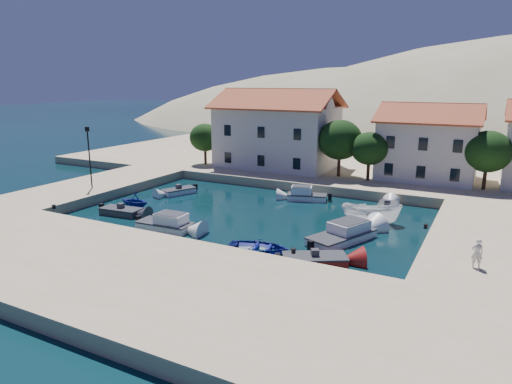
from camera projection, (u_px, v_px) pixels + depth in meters
ground at (184, 251)px, 32.11m from camera, size 400.00×400.00×0.00m
quay_south at (123, 275)px, 26.84m from camera, size 52.00×12.00×1.00m
quay_west at (97, 187)px, 49.21m from camera, size 8.00×20.00×1.00m
quay_north at (359, 163)px, 63.74m from camera, size 80.00×36.00×1.00m
hills at (496, 203)px, 134.50m from camera, size 254.00×176.00×99.00m
building_left at (277, 128)px, 57.49m from camera, size 14.70×9.45×9.70m
building_mid at (429, 141)px, 50.35m from camera, size 10.50×8.40×8.30m
trees at (353, 144)px, 50.79m from camera, size 37.30×5.30×6.45m
lamppost at (89, 152)px, 45.80m from camera, size 0.35×0.25×6.22m
bollards at (245, 226)px, 33.89m from camera, size 29.36×9.56×0.30m
motorboat_grey_sw at (121, 212)px, 40.74m from camera, size 3.85×1.98×1.25m
cabin_cruiser_south at (165, 224)px, 36.64m from camera, size 4.68×2.14×1.60m
rowboat_south at (259, 251)px, 32.02m from camera, size 4.88×3.98×0.89m
motorboat_red_se at (315, 260)px, 29.66m from camera, size 4.50×3.69×1.25m
cabin_cruiser_east at (342, 235)px, 33.96m from camera, size 4.31×6.19×1.60m
boat_east at (371, 223)px, 38.41m from camera, size 5.25×3.01×1.91m
motorboat_white_ne at (387, 208)px, 41.86m from camera, size 1.98×3.74×1.25m
rowboat_west at (135, 207)px, 43.14m from camera, size 3.11×2.70×1.61m
motorboat_white_west at (179, 191)px, 48.19m from camera, size 2.78×3.81×1.25m
cabin_cruiser_north at (307, 196)px, 45.70m from camera, size 4.20×2.69×1.60m
pedestrian at (477, 253)px, 26.52m from camera, size 0.74×0.58×1.79m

